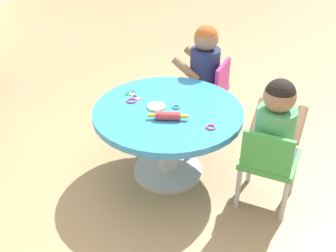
{
  "coord_description": "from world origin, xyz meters",
  "views": [
    {
      "loc": [
        -2.12,
        -0.33,
        1.7
      ],
      "look_at": [
        0.0,
        0.0,
        0.35
      ],
      "focal_mm": 44.68,
      "sensor_mm": 36.0,
      "label": 1
    }
  ],
  "objects_px": {
    "craft_table": "(168,125)",
    "seated_child_right": "(204,61)",
    "child_chair_right": "(208,91)",
    "craft_scissors": "(132,94)",
    "child_chair_left": "(268,161)",
    "seated_child_left": "(276,123)",
    "rolling_pin": "(168,116)"
  },
  "relations": [
    {
      "from": "craft_table",
      "to": "craft_scissors",
      "type": "xyz_separation_m",
      "value": [
        0.14,
        0.25,
        0.11
      ]
    },
    {
      "from": "craft_table",
      "to": "seated_child_right",
      "type": "height_order",
      "value": "seated_child_right"
    },
    {
      "from": "child_chair_right",
      "to": "craft_scissors",
      "type": "bearing_deg",
      "value": 134.93
    },
    {
      "from": "child_chair_left",
      "to": "rolling_pin",
      "type": "distance_m",
      "value": 0.61
    },
    {
      "from": "child_chair_right",
      "to": "craft_table",
      "type": "bearing_deg",
      "value": 161.16
    },
    {
      "from": "child_chair_left",
      "to": "child_chair_right",
      "type": "xyz_separation_m",
      "value": [
        0.8,
        0.39,
        0.0
      ]
    },
    {
      "from": "seated_child_right",
      "to": "rolling_pin",
      "type": "relative_size",
      "value": 2.21
    },
    {
      "from": "seated_child_left",
      "to": "child_chair_right",
      "type": "height_order",
      "value": "seated_child_left"
    },
    {
      "from": "child_chair_right",
      "to": "seated_child_right",
      "type": "bearing_deg",
      "value": 74.33
    },
    {
      "from": "child_chair_right",
      "to": "craft_scissors",
      "type": "distance_m",
      "value": 0.66
    },
    {
      "from": "rolling_pin",
      "to": "craft_scissors",
      "type": "distance_m",
      "value": 0.37
    },
    {
      "from": "seated_child_left",
      "to": "rolling_pin",
      "type": "distance_m",
      "value": 0.59
    },
    {
      "from": "rolling_pin",
      "to": "craft_table",
      "type": "bearing_deg",
      "value": 8.88
    },
    {
      "from": "craft_table",
      "to": "seated_child_right",
      "type": "xyz_separation_m",
      "value": [
        0.61,
        -0.16,
        0.17
      ]
    },
    {
      "from": "seated_child_right",
      "to": "seated_child_left",
      "type": "bearing_deg",
      "value": -150.32
    },
    {
      "from": "craft_table",
      "to": "seated_child_left",
      "type": "height_order",
      "value": "seated_child_left"
    },
    {
      "from": "child_chair_right",
      "to": "seated_child_right",
      "type": "relative_size",
      "value": 1.05
    },
    {
      "from": "child_chair_right",
      "to": "craft_scissors",
      "type": "xyz_separation_m",
      "value": [
        -0.45,
        0.45,
        0.17
      ]
    },
    {
      "from": "child_chair_left",
      "to": "seated_child_left",
      "type": "height_order",
      "value": "seated_child_left"
    },
    {
      "from": "craft_table",
      "to": "child_chair_right",
      "type": "height_order",
      "value": "child_chair_right"
    },
    {
      "from": "seated_child_right",
      "to": "child_chair_left",
      "type": "bearing_deg",
      "value": -152.1
    },
    {
      "from": "child_chair_right",
      "to": "rolling_pin",
      "type": "relative_size",
      "value": 2.32
    },
    {
      "from": "child_chair_right",
      "to": "seated_child_right",
      "type": "distance_m",
      "value": 0.23
    },
    {
      "from": "seated_child_left",
      "to": "seated_child_right",
      "type": "bearing_deg",
      "value": 29.68
    },
    {
      "from": "child_chair_left",
      "to": "craft_scissors",
      "type": "bearing_deg",
      "value": 67.45
    },
    {
      "from": "child_chair_right",
      "to": "seated_child_left",
      "type": "bearing_deg",
      "value": -152.19
    },
    {
      "from": "seated_child_left",
      "to": "seated_child_right",
      "type": "height_order",
      "value": "same"
    },
    {
      "from": "child_chair_right",
      "to": "craft_scissors",
      "type": "relative_size",
      "value": 4.04
    },
    {
      "from": "craft_table",
      "to": "craft_scissors",
      "type": "bearing_deg",
      "value": 59.83
    },
    {
      "from": "seated_child_left",
      "to": "seated_child_right",
      "type": "distance_m",
      "value": 0.89
    },
    {
      "from": "craft_table",
      "to": "rolling_pin",
      "type": "bearing_deg",
      "value": -171.12
    },
    {
      "from": "craft_table",
      "to": "seated_child_left",
      "type": "bearing_deg",
      "value": -105.44
    }
  ]
}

